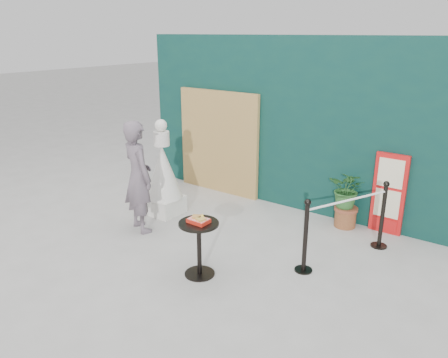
# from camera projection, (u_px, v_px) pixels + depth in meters

# --- Properties ---
(ground) EXTENTS (60.00, 60.00, 0.00)m
(ground) POSITION_uv_depth(u_px,v_px,m) (171.00, 274.00, 5.80)
(ground) COLOR #ADAAA5
(ground) RESTS_ON ground
(back_wall) EXTENTS (6.00, 0.30, 3.00)m
(back_wall) POSITION_uv_depth(u_px,v_px,m) (289.00, 124.00, 7.73)
(back_wall) COLOR #0A2E2C
(back_wall) RESTS_ON ground
(bamboo_fence) EXTENTS (1.80, 0.08, 2.00)m
(bamboo_fence) POSITION_uv_depth(u_px,v_px,m) (219.00, 142.00, 8.51)
(bamboo_fence) COLOR tan
(bamboo_fence) RESTS_ON ground
(woman) EXTENTS (0.76, 0.62, 1.79)m
(woman) POSITION_uv_depth(u_px,v_px,m) (138.00, 177.00, 6.83)
(woman) COLOR #665761
(woman) RESTS_ON ground
(menu_board) EXTENTS (0.50, 0.07, 1.30)m
(menu_board) POSITION_uv_depth(u_px,v_px,m) (389.00, 194.00, 6.80)
(menu_board) COLOR red
(menu_board) RESTS_ON ground
(statue) EXTENTS (0.65, 0.65, 1.68)m
(statue) POSITION_uv_depth(u_px,v_px,m) (163.00, 176.00, 7.53)
(statue) COLOR silver
(statue) RESTS_ON ground
(cafe_table) EXTENTS (0.52, 0.52, 0.75)m
(cafe_table) POSITION_uv_depth(u_px,v_px,m) (199.00, 240.00, 5.63)
(cafe_table) COLOR black
(cafe_table) RESTS_ON ground
(food_basket) EXTENTS (0.26, 0.19, 0.11)m
(food_basket) POSITION_uv_depth(u_px,v_px,m) (199.00, 220.00, 5.53)
(food_basket) COLOR red
(food_basket) RESTS_ON cafe_table
(planter) EXTENTS (0.57, 0.49, 0.97)m
(planter) POSITION_uv_depth(u_px,v_px,m) (347.00, 194.00, 7.03)
(planter) COLOR brown
(planter) RESTS_ON ground
(stanchion_barrier) EXTENTS (0.84, 1.54, 1.03)m
(stanchion_barrier) POSITION_uv_depth(u_px,v_px,m) (346.00, 226.00, 6.05)
(stanchion_barrier) COLOR black
(stanchion_barrier) RESTS_ON ground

